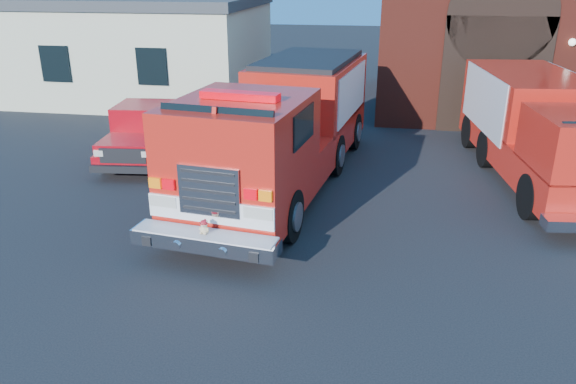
% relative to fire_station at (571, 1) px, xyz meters
% --- Properties ---
extents(ground, '(100.00, 100.00, 0.00)m').
position_rel_fire_station_xyz_m(ground, '(-8.99, -13.98, -4.25)').
color(ground, black).
rests_on(ground, ground).
extents(parking_stripe_mid, '(0.12, 3.00, 0.01)m').
position_rel_fire_station_xyz_m(parking_stripe_mid, '(-2.49, -9.98, -4.25)').
color(parking_stripe_mid, yellow).
rests_on(parking_stripe_mid, ground).
extents(parking_stripe_far, '(0.12, 3.00, 0.01)m').
position_rel_fire_station_xyz_m(parking_stripe_far, '(-2.49, -6.98, -4.25)').
color(parking_stripe_far, yellow).
rests_on(parking_stripe_far, ground).
extents(fire_station, '(15.20, 10.20, 8.45)m').
position_rel_fire_station_xyz_m(fire_station, '(0.00, 0.00, 0.00)').
color(fire_station, maroon).
rests_on(fire_station, ground).
extents(side_building, '(10.20, 8.20, 4.35)m').
position_rel_fire_station_xyz_m(side_building, '(-17.99, -0.99, -2.05)').
color(side_building, beige).
rests_on(side_building, ground).
extents(fire_engine, '(4.06, 10.28, 3.08)m').
position_rel_fire_station_xyz_m(fire_engine, '(-9.76, -11.26, -2.66)').
color(fire_engine, black).
rests_on(fire_engine, ground).
extents(pickup_truck, '(2.35, 5.29, 1.68)m').
position_rel_fire_station_xyz_m(pickup_truck, '(-14.30, -9.56, -3.46)').
color(pickup_truck, black).
rests_on(pickup_truck, ground).
extents(secondary_truck, '(3.48, 8.55, 2.70)m').
position_rel_fire_station_xyz_m(secondary_truck, '(-2.96, -9.73, -2.78)').
color(secondary_truck, black).
rests_on(secondary_truck, ground).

